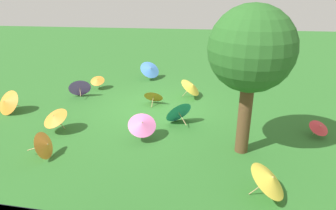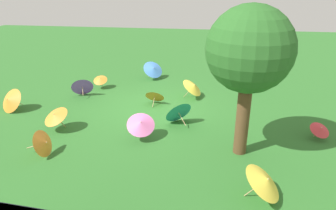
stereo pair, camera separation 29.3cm
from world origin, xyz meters
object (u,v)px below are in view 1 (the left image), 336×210
(parasol_blue_0, at_px, (150,69))
(parasol_orange_5, at_px, (54,117))
(parasol_teal_0, at_px, (247,77))
(parasol_orange_0, at_px, (154,96))
(parasol_orange_1, at_px, (6,102))
(parasol_teal_2, at_px, (178,111))
(parasol_orange_4, at_px, (46,145))
(shade_tree, at_px, (251,51))
(parasol_orange_2, at_px, (97,80))
(parasol_yellow_2, at_px, (270,179))
(parasol_pink_0, at_px, (142,124))
(parasol_yellow_1, at_px, (192,86))
(parasol_red_2, at_px, (320,127))
(parasol_purple_0, at_px, (80,87))

(parasol_blue_0, relative_size, parasol_orange_5, 1.14)
(parasol_teal_0, relative_size, parasol_blue_0, 0.81)
(parasol_orange_0, height_order, parasol_orange_1, parasol_orange_1)
(parasol_teal_2, bearing_deg, parasol_orange_4, 37.56)
(shade_tree, height_order, parasol_orange_2, shade_tree)
(parasol_teal_2, relative_size, parasol_yellow_2, 0.97)
(parasol_orange_1, distance_m, parasol_pink_0, 5.35)
(parasol_orange_5, relative_size, parasol_teal_2, 0.99)
(parasol_teal_0, distance_m, parasol_orange_4, 9.05)
(parasol_teal_0, xyz_separation_m, parasol_orange_4, (6.05, 6.72, -0.04))
(parasol_teal_2, bearing_deg, parasol_pink_0, 54.14)
(parasol_yellow_1, height_order, parasol_red_2, parasol_yellow_1)
(parasol_orange_5, distance_m, parasol_teal_2, 3.89)
(parasol_pink_0, bearing_deg, shade_tree, 174.10)
(parasol_red_2, distance_m, parasol_teal_2, 4.36)
(parasol_orange_0, height_order, parasol_orange_5, parasol_orange_5)
(parasol_orange_4, bearing_deg, parasol_yellow_2, 169.33)
(parasol_teal_0, relative_size, parasol_orange_4, 1.30)
(parasol_orange_4, bearing_deg, parasol_orange_2, -85.27)
(parasol_orange_4, height_order, parasol_yellow_2, parasol_yellow_2)
(parasol_yellow_1, bearing_deg, parasol_purple_0, 4.38)
(parasol_orange_1, distance_m, parasol_orange_4, 3.84)
(parasol_purple_0, bearing_deg, parasol_orange_1, 45.17)
(parasol_red_2, height_order, parasol_teal_2, parasol_teal_2)
(parasol_orange_1, relative_size, parasol_pink_0, 1.10)
(parasol_pink_0, xyz_separation_m, parasol_teal_2, (-0.94, -1.30, -0.10))
(parasol_orange_4, distance_m, parasol_pink_0, 2.68)
(parasol_teal_0, distance_m, parasol_pink_0, 6.60)
(parasol_orange_2, bearing_deg, parasol_yellow_2, 132.61)
(parasol_orange_1, distance_m, parasol_yellow_1, 6.85)
(shade_tree, distance_m, parasol_yellow_1, 4.86)
(parasol_orange_0, xyz_separation_m, parasol_pink_0, (-0.12, 2.86, 0.19))
(parasol_orange_0, xyz_separation_m, parasol_orange_2, (2.70, -1.42, 0.07))
(parasol_orange_2, bearing_deg, parasol_orange_5, 90.55)
(shade_tree, height_order, parasol_orange_4, shade_tree)
(parasol_pink_0, xyz_separation_m, parasol_yellow_1, (-1.29, -3.67, -0.02))
(parasol_teal_0, xyz_separation_m, parasol_orange_1, (8.85, 4.10, 0.01))
(parasol_teal_0, height_order, parasol_teal_2, parasol_teal_2)
(parasol_blue_0, bearing_deg, parasol_pink_0, 97.50)
(shade_tree, bearing_deg, parasol_orange_2, -38.80)
(parasol_orange_1, height_order, parasol_teal_2, parasol_orange_1)
(parasol_purple_0, bearing_deg, parasol_red_2, 163.35)
(parasol_blue_0, relative_size, parasol_purple_0, 1.18)
(parasol_blue_0, distance_m, parasol_red_2, 7.95)
(parasol_orange_2, xyz_separation_m, parasol_pink_0, (-2.82, 4.28, 0.11))
(parasol_red_2, relative_size, parasol_teal_2, 0.71)
(parasol_orange_1, xyz_separation_m, parasol_orange_2, (-2.35, -2.90, -0.02))
(parasol_orange_1, height_order, parasol_blue_0, parasol_blue_0)
(parasol_red_2, bearing_deg, parasol_teal_0, -71.46)
(parasol_orange_0, distance_m, parasol_yellow_1, 1.63)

